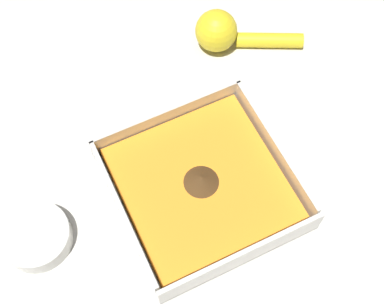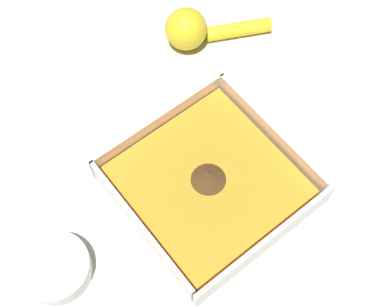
% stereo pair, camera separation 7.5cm
% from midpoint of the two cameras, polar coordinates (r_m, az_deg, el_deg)
% --- Properties ---
extents(ground_plane, '(4.00, 4.00, 0.00)m').
position_cam_midpoint_polar(ground_plane, '(0.75, -3.27, -5.65)').
color(ground_plane, beige).
extents(square_dish, '(0.23, 0.23, 0.06)m').
position_cam_midpoint_polar(square_dish, '(0.74, -1.04, -3.68)').
color(square_dish, silver).
rests_on(square_dish, ground_plane).
extents(spice_bowl, '(0.09, 0.09, 0.03)m').
position_cam_midpoint_polar(spice_bowl, '(0.74, -17.25, -11.90)').
color(spice_bowl, silver).
rests_on(spice_bowl, ground_plane).
extents(lemon_squeezer, '(0.16, 0.11, 0.07)m').
position_cam_midpoint_polar(lemon_squeezer, '(0.87, -2.19, 12.90)').
color(lemon_squeezer, yellow).
rests_on(lemon_squeezer, ground_plane).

